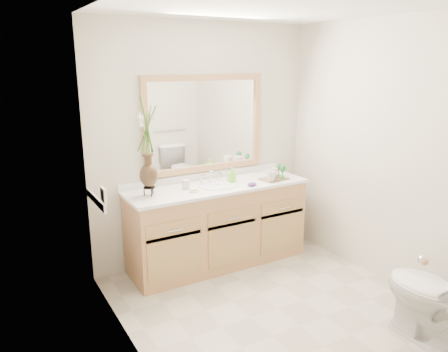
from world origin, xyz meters
TOP-DOWN VIEW (x-y plane):
  - floor at (0.00, 0.00)m, footprint 2.60×2.60m
  - ceiling at (0.00, 0.00)m, footprint 2.40×2.60m
  - wall_back at (0.00, 1.30)m, footprint 2.40×0.02m
  - wall_front at (0.00, -1.30)m, footprint 2.40×0.02m
  - wall_left at (-1.20, 0.00)m, footprint 0.02×2.60m
  - wall_right at (1.20, 0.00)m, footprint 0.02×2.60m
  - vanity at (0.00, 1.01)m, footprint 1.80×0.55m
  - counter at (0.00, 1.01)m, footprint 1.84×0.57m
  - sink at (0.00, 1.00)m, footprint 0.38×0.34m
  - mirror at (0.00, 1.28)m, footprint 1.32×0.04m
  - switch_plate at (-1.19, 0.76)m, footprint 0.02×0.12m
  - door at (-0.30, -1.29)m, footprint 0.80×0.03m
  - toilet at (0.70, -0.92)m, footprint 0.42×0.75m
  - flower_vase at (-0.71, 1.02)m, footprint 0.19×0.19m
  - tumbler at (-0.33, 1.05)m, footprint 0.07×0.07m
  - soap_dish at (-0.30, 0.93)m, footprint 0.10×0.10m
  - soap_bottle at (0.18, 1.05)m, footprint 0.07×0.07m
  - purple_dish at (0.28, 0.82)m, footprint 0.12×0.11m
  - tray at (0.61, 0.91)m, footprint 0.30×0.22m
  - mug_left at (0.53, 0.85)m, footprint 0.12×0.12m
  - mug_right at (0.61, 0.93)m, footprint 0.12×0.12m
  - goblet_front at (0.68, 0.85)m, footprint 0.07×0.07m
  - goblet_back at (0.72, 0.97)m, footprint 0.06×0.06m

SIDE VIEW (x-z plane):
  - floor at x=0.00m, z-range 0.00..0.00m
  - toilet at x=0.70m, z-range 0.00..0.74m
  - vanity at x=0.00m, z-range 0.00..0.80m
  - sink at x=0.00m, z-range 0.66..0.89m
  - counter at x=0.00m, z-range 0.80..0.83m
  - tray at x=0.61m, z-range 0.83..0.84m
  - soap_dish at x=-0.30m, z-range 0.82..0.86m
  - purple_dish at x=0.28m, z-range 0.83..0.87m
  - tumbler at x=-0.33m, z-range 0.83..0.92m
  - mug_left at x=0.53m, z-range 0.84..0.95m
  - soap_bottle at x=0.18m, z-range 0.83..0.97m
  - mug_right at x=0.61m, z-range 0.84..0.95m
  - goblet_back at x=0.72m, z-range 0.87..1.00m
  - goblet_front at x=0.68m, z-range 0.87..1.02m
  - switch_plate at x=-1.19m, z-range 0.92..1.04m
  - door at x=-0.30m, z-range 0.00..2.00m
  - wall_back at x=0.00m, z-range 0.00..2.40m
  - wall_front at x=0.00m, z-range 0.00..2.40m
  - wall_left at x=-1.20m, z-range 0.00..2.40m
  - wall_right at x=1.20m, z-range 0.00..2.40m
  - flower_vase at x=-0.71m, z-range 0.97..1.77m
  - mirror at x=0.00m, z-range 0.92..1.89m
  - ceiling at x=0.00m, z-range 2.39..2.41m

